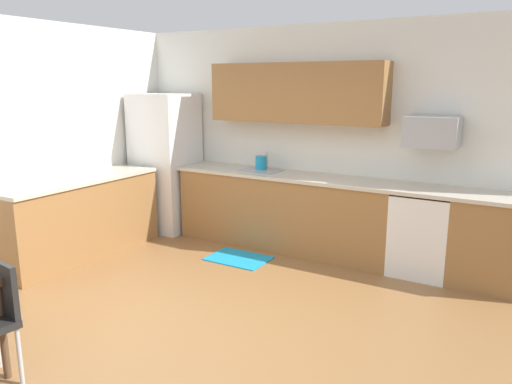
# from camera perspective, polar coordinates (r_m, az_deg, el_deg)

# --- Properties ---
(ground_plane) EXTENTS (12.00, 12.00, 0.00)m
(ground_plane) POSITION_cam_1_polar(r_m,az_deg,el_deg) (4.29, -7.11, -15.73)
(ground_plane) COLOR olive
(wall_back) EXTENTS (5.80, 0.10, 2.70)m
(wall_back) POSITION_cam_1_polar(r_m,az_deg,el_deg) (6.12, 7.97, 6.10)
(wall_back) COLOR silver
(wall_back) RESTS_ON ground
(cabinet_run_back) EXTENTS (2.75, 0.60, 0.90)m
(cabinet_run_back) POSITION_cam_1_polar(r_m,az_deg,el_deg) (6.13, 3.19, -2.35)
(cabinet_run_back) COLOR olive
(cabinet_run_back) RESTS_ON ground
(cabinet_run_back_right) EXTENTS (0.80, 0.60, 0.90)m
(cabinet_run_back_right) POSITION_cam_1_polar(r_m,az_deg,el_deg) (5.50, 25.78, -5.38)
(cabinet_run_back_right) COLOR olive
(cabinet_run_back_right) RESTS_ON ground
(cabinet_run_left) EXTENTS (0.60, 2.00, 0.90)m
(cabinet_run_left) POSITION_cam_1_polar(r_m,az_deg,el_deg) (6.19, -19.66, -2.95)
(cabinet_run_left) COLOR olive
(cabinet_run_left) RESTS_ON ground
(countertop_back) EXTENTS (4.80, 0.64, 0.04)m
(countertop_back) POSITION_cam_1_polar(r_m,az_deg,el_deg) (5.87, 6.51, 1.61)
(countertop_back) COLOR beige
(countertop_back) RESTS_ON cabinet_run_back
(countertop_left) EXTENTS (0.64, 2.00, 0.04)m
(countertop_left) POSITION_cam_1_polar(r_m,az_deg,el_deg) (6.08, -19.99, 1.32)
(countertop_left) COLOR beige
(countertop_left) RESTS_ON cabinet_run_left
(upper_cabinets_back) EXTENTS (2.20, 0.34, 0.70)m
(upper_cabinets_back) POSITION_cam_1_polar(r_m,az_deg,el_deg) (6.01, 4.61, 11.32)
(upper_cabinets_back) COLOR olive
(refrigerator) EXTENTS (0.76, 0.70, 1.88)m
(refrigerator) POSITION_cam_1_polar(r_m,az_deg,el_deg) (6.97, -10.35, 3.37)
(refrigerator) COLOR white
(refrigerator) RESTS_ON ground
(oven_range) EXTENTS (0.60, 0.60, 0.91)m
(oven_range) POSITION_cam_1_polar(r_m,az_deg,el_deg) (5.59, 18.61, -4.44)
(oven_range) COLOR white
(oven_range) RESTS_ON ground
(microwave) EXTENTS (0.54, 0.36, 0.32)m
(microwave) POSITION_cam_1_polar(r_m,az_deg,el_deg) (5.48, 19.62, 6.56)
(microwave) COLOR #9EA0A5
(sink_basin) EXTENTS (0.48, 0.40, 0.14)m
(sink_basin) POSITION_cam_1_polar(r_m,az_deg,el_deg) (6.20, 0.43, 1.90)
(sink_basin) COLOR #A5A8AD
(sink_basin) RESTS_ON countertop_back
(sink_faucet) EXTENTS (0.02, 0.02, 0.24)m
(sink_faucet) POSITION_cam_1_polar(r_m,az_deg,el_deg) (6.32, 1.25, 3.59)
(sink_faucet) COLOR #B2B5BA
(sink_faucet) RESTS_ON countertop_back
(floor_mat) EXTENTS (0.70, 0.50, 0.01)m
(floor_mat) POSITION_cam_1_polar(r_m,az_deg,el_deg) (5.85, -2.04, -7.66)
(floor_mat) COLOR #198CBF
(floor_mat) RESTS_ON ground
(kettle) EXTENTS (0.14, 0.14, 0.20)m
(kettle) POSITION_cam_1_polar(r_m,az_deg,el_deg) (6.22, 0.58, 3.25)
(kettle) COLOR #198CBF
(kettle) RESTS_ON countertop_back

